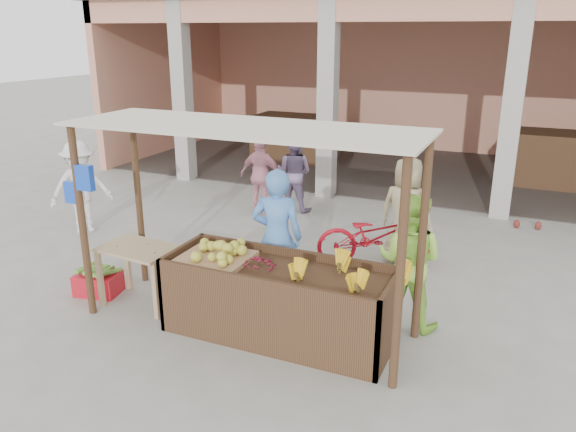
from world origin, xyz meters
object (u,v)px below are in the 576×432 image
at_px(red_crate, 98,283).
at_px(vendor_blue, 277,233).
at_px(fruit_stall, 278,303).
at_px(side_table, 139,257).
at_px(motorcycle, 375,235).
at_px(vendor_green, 410,257).

distance_m(red_crate, vendor_blue, 2.53).
xyz_separation_m(fruit_stall, vendor_blue, (-0.37, 0.76, 0.54)).
relative_size(red_crate, vendor_blue, 0.29).
relative_size(fruit_stall, side_table, 2.59).
distance_m(fruit_stall, motorcycle, 2.48).
height_order(side_table, vendor_blue, vendor_blue).
relative_size(side_table, red_crate, 1.81).
bearing_deg(motorcycle, vendor_green, -177.04).
height_order(side_table, vendor_green, vendor_green).
xyz_separation_m(fruit_stall, side_table, (-1.94, 0.02, 0.23)).
bearing_deg(vendor_green, vendor_blue, 8.12).
height_order(vendor_green, motorcycle, vendor_green).
bearing_deg(vendor_green, motorcycle, -57.75).
bearing_deg(vendor_green, fruit_stall, 38.55).
distance_m(red_crate, motorcycle, 3.96).
relative_size(fruit_stall, red_crate, 4.68).
relative_size(side_table, vendor_blue, 0.53).
distance_m(side_table, red_crate, 0.86).
bearing_deg(red_crate, fruit_stall, -11.70).
relative_size(red_crate, vendor_green, 0.32).
bearing_deg(vendor_green, red_crate, 16.97).
distance_m(vendor_green, motorcycle, 1.82).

